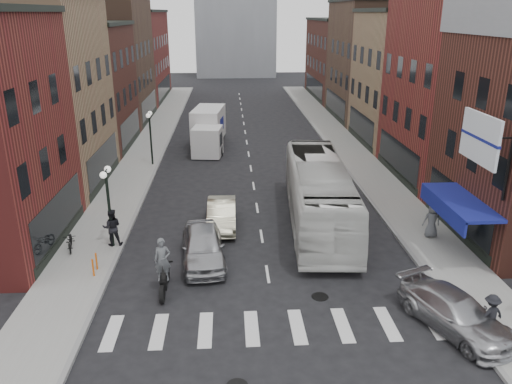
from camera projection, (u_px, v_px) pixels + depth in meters
ground at (269, 286)px, 21.26m from camera, size 160.00×160.00×0.00m
sidewalk_left at (146, 152)px, 41.45m from camera, size 3.00×74.00×0.15m
sidewalk_right at (348, 149)px, 42.34m from camera, size 3.00×74.00×0.15m
curb_left at (164, 152)px, 41.55m from camera, size 0.20×74.00×0.16m
curb_right at (330, 150)px, 42.29m from camera, size 0.20×74.00×0.16m
crosswalk_stripes at (276, 327)px, 18.44m from camera, size 12.00×2.20×0.01m
bldg_left_mid_a at (16, 93)px, 31.53m from camera, size 10.30×10.20×12.30m
bldg_left_mid_b at (66, 87)px, 41.26m from camera, size 10.30×10.20×10.30m
bldg_left_far_a at (96, 57)px, 51.08m from camera, size 10.30×12.20×13.30m
bldg_left_far_b at (124, 56)px, 64.56m from camera, size 10.30×16.20×11.30m
bldg_right_mid_a at (480, 74)px, 32.77m from camera, size 10.30×10.20×14.30m
bldg_right_mid_b at (422, 78)px, 42.67m from camera, size 10.30×10.20×11.30m
bldg_right_far_a at (384, 61)px, 52.83m from camera, size 10.30×12.20×12.30m
bldg_right_far_b at (352, 59)px, 66.32m from camera, size 10.30×16.20×10.30m
awning_blue at (457, 203)px, 23.19m from camera, size 1.80×5.00×0.78m
billboard_sign at (482, 140)px, 20.10m from camera, size 1.52×3.00×3.70m
streetlamp_near at (108, 193)px, 23.64m from camera, size 0.32×1.22×4.11m
streetlamp_far at (150, 128)px, 36.78m from camera, size 0.32×1.22×4.11m
bike_rack at (95, 264)px, 21.89m from camera, size 0.08×0.68×0.80m
box_truck at (208, 130)px, 42.04m from camera, size 2.94×7.81×3.29m
motorcycle_rider at (163, 268)px, 20.37m from camera, size 0.70×2.42×2.46m
transit_bus at (319, 194)px, 26.95m from camera, size 3.79×12.68×3.48m
sedan_left_near at (203, 246)px, 23.01m from camera, size 2.37×4.95×1.63m
sedan_left_far at (222, 214)px, 26.88m from camera, size 1.55×4.36×1.43m
curb_car at (455, 313)px, 18.14m from camera, size 3.58×5.13×1.38m
parked_bicycle at (70, 241)px, 24.08m from camera, size 0.98×1.74×0.87m
ped_left_solo at (112, 227)px, 24.35m from camera, size 0.98×0.66×1.88m
ped_right_a at (491, 314)px, 17.65m from camera, size 1.07×0.70×1.53m
ped_right_c at (432, 220)px, 25.28m from camera, size 0.87×0.58×1.78m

